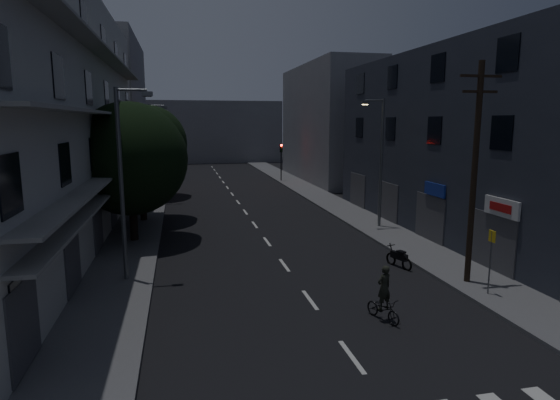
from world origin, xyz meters
name	(u,v)px	position (x,y,z in m)	size (l,w,h in m)	color
ground	(244,211)	(0.00, 25.00, 0.00)	(160.00, 160.00, 0.00)	black
sidewalk_left	(143,214)	(-7.50, 25.00, 0.07)	(3.00, 90.00, 0.15)	#565659
sidewalk_right	(337,206)	(7.50, 25.00, 0.07)	(3.00, 90.00, 0.15)	#565659
lane_markings	(235,198)	(0.00, 31.25, 0.01)	(0.15, 60.50, 0.01)	beige
building_left	(42,118)	(-11.98, 18.00, 6.99)	(7.00, 36.00, 14.00)	#B1B1AB
building_right	(477,144)	(11.99, 14.00, 5.50)	(6.19, 28.00, 11.00)	#2A2E38
building_far_left	(114,110)	(-12.00, 48.00, 8.00)	(6.00, 20.00, 16.00)	slate
building_far_right	(327,124)	(12.00, 42.00, 6.50)	(6.00, 20.00, 13.00)	slate
building_far_end	(207,132)	(0.00, 70.00, 5.00)	(24.00, 8.00, 10.00)	slate
tree_near	(131,154)	(-7.32, 17.04, 4.98)	(6.27, 6.27, 7.73)	black
tree_mid	(142,152)	(-7.20, 22.59, 4.75)	(5.99, 5.99, 7.37)	black
tree_far	(148,142)	(-7.44, 33.08, 4.97)	(6.22, 6.22, 7.70)	black
traffic_signal_far_right	(281,154)	(6.44, 41.36, 3.10)	(0.28, 0.37, 4.10)	black
traffic_signal_far_left	(164,157)	(-6.35, 40.87, 3.10)	(0.28, 0.37, 4.10)	black
street_lamp_left_near	(124,175)	(-7.01, 10.15, 4.60)	(1.51, 0.25, 8.00)	#595D61
street_lamp_right	(380,157)	(7.56, 17.38, 4.60)	(1.51, 0.25, 8.00)	slate
street_lamp_left_far	(153,148)	(-6.86, 29.99, 4.60)	(1.51, 0.25, 8.00)	slate
utility_pole	(475,170)	(6.94, 6.79, 4.87)	(1.80, 0.24, 9.00)	black
bus_stop_sign	(491,250)	(6.88, 5.32, 1.89)	(0.06, 0.35, 2.52)	#595B60
motorcycle	(399,258)	(5.21, 9.58, 0.43)	(0.70, 1.63, 1.08)	black
cyclist	(383,302)	(1.96, 4.18, 0.66)	(1.03, 1.65, 1.97)	black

